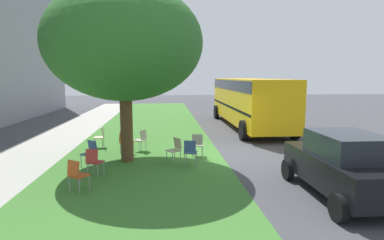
{
  "coord_description": "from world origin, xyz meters",
  "views": [
    {
      "loc": [
        -12.22,
        2.36,
        3.03
      ],
      "look_at": [
        -0.03,
        1.32,
        1.36
      ],
      "focal_mm": 30.03,
      "sensor_mm": 36.0,
      "label": 1
    }
  ],
  "objects": [
    {
      "name": "chair_5",
      "position": [
        1.54,
        5.11,
        0.52
      ],
      "size": [
        0.44,
        0.44,
        0.88
      ],
      "color": "beige",
      "rests_on": "ground"
    },
    {
      "name": "chair_2",
      "position": [
        0.74,
        3.33,
        0.52
      ],
      "size": [
        0.56,
        0.57,
        0.88
      ],
      "color": "#ADA393",
      "rests_on": "ground"
    },
    {
      "name": "chair_0",
      "position": [
        -1.13,
        2.01,
        0.52
      ],
      "size": [
        0.57,
        0.58,
        0.88
      ],
      "color": "beige",
      "rests_on": "ground"
    },
    {
      "name": "chair_1",
      "position": [
        0.22,
        3.92,
        0.52
      ],
      "size": [
        0.59,
        0.59,
        0.88
      ],
      "color": "#C64C1E",
      "rests_on": "ground"
    },
    {
      "name": "chair_6",
      "position": [
        -1.4,
        4.88,
        0.52
      ],
      "size": [
        0.59,
        0.58,
        0.88
      ],
      "color": "#335184",
      "rests_on": "ground"
    },
    {
      "name": "chair_7",
      "position": [
        -0.39,
        1.14,
        0.52
      ],
      "size": [
        0.48,
        0.48,
        0.88
      ],
      "color": "#ADA393",
      "rests_on": "ground"
    },
    {
      "name": "chair_3",
      "position": [
        -1.55,
        1.51,
        0.52
      ],
      "size": [
        0.5,
        0.5,
        0.88
      ],
      "color": "#335184",
      "rests_on": "ground"
    },
    {
      "name": "ground",
      "position": [
        0.0,
        0.0,
        0.0
      ],
      "size": [
        80.0,
        80.0,
        0.0
      ],
      "primitive_type": "plane",
      "color": "#424247"
    },
    {
      "name": "street_tree",
      "position": [
        -0.78,
        3.72,
        4.16
      ],
      "size": [
        5.42,
        5.42,
        6.18
      ],
      "color": "brown",
      "rests_on": "ground"
    },
    {
      "name": "school_bus",
      "position": [
        6.58,
        -2.63,
        1.76
      ],
      "size": [
        10.4,
        2.8,
        2.88
      ],
      "color": "yellow",
      "rests_on": "ground"
    },
    {
      "name": "chair_4",
      "position": [
        -2.57,
        4.51,
        0.52
      ],
      "size": [
        0.54,
        0.54,
        0.88
      ],
      "color": "#B7332D",
      "rests_on": "ground"
    },
    {
      "name": "parked_car",
      "position": [
        -4.76,
        -2.11,
        0.84
      ],
      "size": [
        3.7,
        1.92,
        1.65
      ],
      "color": "black",
      "rests_on": "ground"
    },
    {
      "name": "sidewalk_strip",
      "position": [
        0.0,
        7.6,
        0.0
      ],
      "size": [
        48.0,
        2.8,
        0.01
      ],
      "primitive_type": "cube",
      "color": "#ADA89E",
      "rests_on": "ground"
    },
    {
      "name": "chair_8",
      "position": [
        -3.88,
        4.67,
        0.52
      ],
      "size": [
        0.58,
        0.58,
        0.88
      ],
      "color": "#C64C1E",
      "rests_on": "ground"
    },
    {
      "name": "grass_verge",
      "position": [
        0.0,
        3.2,
        0.0
      ],
      "size": [
        48.0,
        6.0,
        0.01
      ],
      "primitive_type": "cube",
      "color": "#3D752D",
      "rests_on": "ground"
    }
  ]
}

